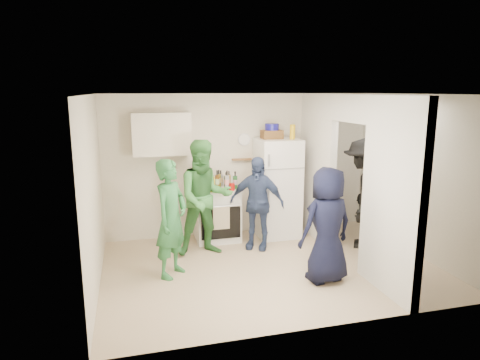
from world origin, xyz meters
The scene contains 39 objects.
floor centered at (0.00, 0.00, 0.00)m, with size 4.80×4.80×0.00m, color tan.
wall_back centered at (0.00, 1.70, 1.25)m, with size 4.80×4.80×0.00m, color silver.
wall_front centered at (0.00, -1.70, 1.25)m, with size 4.80×4.80×0.00m, color silver.
wall_left centered at (-2.40, 0.00, 1.25)m, with size 3.40×3.40×0.00m, color silver.
wall_right centered at (2.40, 0.00, 1.25)m, with size 3.40×3.40×0.00m, color silver.
ceiling centered at (0.00, 0.00, 2.50)m, with size 4.80×4.80×0.00m, color white.
partition_pier_back centered at (1.20, 1.10, 1.25)m, with size 0.12×1.20×2.50m, color silver.
partition_pier_front centered at (1.20, -1.10, 1.25)m, with size 0.12×1.20×2.50m, color silver.
partition_header centered at (1.20, 0.00, 2.30)m, with size 0.12×1.00×0.40m, color silver.
stove centered at (-0.52, 1.37, 0.46)m, with size 0.77×0.64×0.91m, color white.
upper_cabinet centered at (-1.40, 1.52, 1.85)m, with size 0.95×0.34×0.70m, color silver.
fridge centered at (0.57, 1.34, 0.87)m, with size 0.71×0.69×1.73m, color white.
wicker_basket centered at (0.47, 1.39, 1.81)m, with size 0.35×0.25×0.15m, color brown.
blue_bowl centered at (0.47, 1.39, 1.94)m, with size 0.24×0.24×0.11m, color navy.
yellow_cup_stack_top centered at (0.79, 1.24, 1.86)m, with size 0.09×0.09×0.25m, color yellow.
wall_clock centered at (0.05, 1.68, 1.70)m, with size 0.22×0.22×0.03m, color white.
spice_shelf centered at (0.00, 1.65, 1.35)m, with size 0.35×0.08×0.03m, color olive.
nook_window centered at (2.38, 0.20, 1.65)m, with size 0.03×0.70×0.80m, color black.
nook_window_frame centered at (2.36, 0.20, 1.65)m, with size 0.04×0.76×0.86m, color white.
nook_valance centered at (2.34, 0.20, 2.00)m, with size 0.04×0.82×0.18m, color white.
yellow_cup_stack_stove centered at (-0.64, 1.15, 1.04)m, with size 0.09×0.09×0.25m, color yellow.
red_cup centered at (-0.30, 1.17, 0.97)m, with size 0.09×0.09×0.12m, color #AD100B.
person_green_left centered at (-1.42, 0.09, 0.83)m, with size 0.60×0.40×1.65m, color #307841.
person_green_center centered at (-0.83, 0.77, 0.91)m, with size 0.89×0.69×1.82m, color #388141.
person_denim centered at (0.03, 0.82, 0.76)m, with size 0.89×0.37×1.52m, color #354B74.
person_navy centered at (0.58, -0.61, 0.79)m, with size 0.77×0.50×1.58m, color black.
person_nook centered at (1.74, 0.47, 0.90)m, with size 1.16×0.67×1.80m, color black.
bottle_a centered at (-0.79, 1.48, 1.08)m, with size 0.07×0.07×0.33m, color brown.
bottle_b centered at (-0.69, 1.27, 1.06)m, with size 0.06×0.06×0.29m, color #1A4E1A.
bottle_c centered at (-0.61, 1.54, 1.06)m, with size 0.07×0.07×0.30m, color silver.
bottle_d centered at (-0.51, 1.33, 1.07)m, with size 0.07×0.07×0.32m, color #5F3910.
bottle_e centered at (-0.41, 1.55, 1.05)m, with size 0.08×0.08×0.28m, color #9AA1AA.
bottle_f centered at (-0.34, 1.41, 1.05)m, with size 0.06×0.06×0.27m, color #143725.
bottle_g centered at (-0.27, 1.50, 1.05)m, with size 0.06×0.06×0.27m, color #A68436.
bottle_h centered at (-0.82, 1.24, 1.05)m, with size 0.06×0.06×0.27m, color #ACB2B9.
bottle_i centered at (-0.46, 1.48, 1.06)m, with size 0.07×0.07×0.30m, color #695C12.
bottle_j centered at (-0.22, 1.26, 1.06)m, with size 0.08×0.08×0.30m, color #1D5421.
bottle_k centered at (-0.75, 1.42, 1.05)m, with size 0.08×0.08×0.27m, color brown.
bottle_l centered at (-0.36, 1.25, 1.08)m, with size 0.07×0.07×0.33m, color #999AA8.
Camera 1 is at (-1.92, -5.60, 2.56)m, focal length 32.00 mm.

